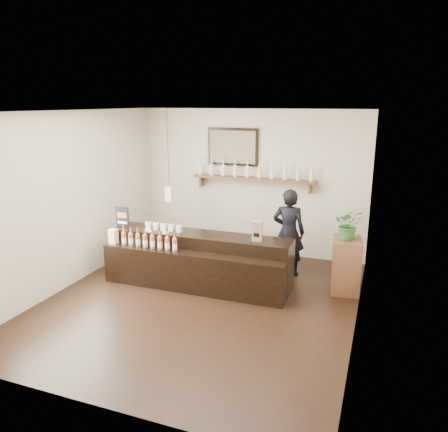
% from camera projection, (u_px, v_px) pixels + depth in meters
% --- Properties ---
extents(ground, '(5.00, 5.00, 0.00)m').
position_uv_depth(ground, '(200.00, 302.00, 6.59)').
color(ground, black).
rests_on(ground, ground).
extents(room_shell, '(5.00, 5.00, 5.00)m').
position_uv_depth(room_shell, '(198.00, 191.00, 6.15)').
color(room_shell, beige).
rests_on(room_shell, ground).
extents(back_wall_decor, '(2.66, 0.96, 1.69)m').
position_uv_depth(back_wall_decor, '(240.00, 164.00, 8.34)').
color(back_wall_decor, brown).
rests_on(back_wall_decor, ground).
extents(counter, '(3.02, 0.83, 0.99)m').
position_uv_depth(counter, '(197.00, 262.00, 7.12)').
color(counter, black).
rests_on(counter, ground).
extents(promo_sign, '(0.25, 0.02, 0.35)m').
position_uv_depth(promo_sign, '(122.00, 217.00, 7.46)').
color(promo_sign, black).
rests_on(promo_sign, counter).
extents(paper_bag, '(0.16, 0.13, 0.32)m').
position_uv_depth(paper_bag, '(258.00, 231.00, 6.68)').
color(paper_bag, '#9E7C4C').
rests_on(paper_bag, counter).
extents(tape_dispenser, '(0.15, 0.08, 0.12)m').
position_uv_depth(tape_dispenser, '(256.00, 238.00, 6.70)').
color(tape_dispenser, '#175DA3').
rests_on(tape_dispenser, counter).
extents(side_cabinet, '(0.50, 0.64, 0.86)m').
position_uv_depth(side_cabinet, '(346.00, 265.00, 6.88)').
color(side_cabinet, brown).
rests_on(side_cabinet, ground).
extents(potted_plant, '(0.48, 0.43, 0.48)m').
position_uv_depth(potted_plant, '(349.00, 224.00, 6.71)').
color(potted_plant, '#306227').
rests_on(potted_plant, side_cabinet).
extents(shopkeeper, '(0.65, 0.44, 1.72)m').
position_uv_depth(shopkeeper, '(289.00, 227.00, 7.44)').
color(shopkeeper, black).
rests_on(shopkeeper, ground).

